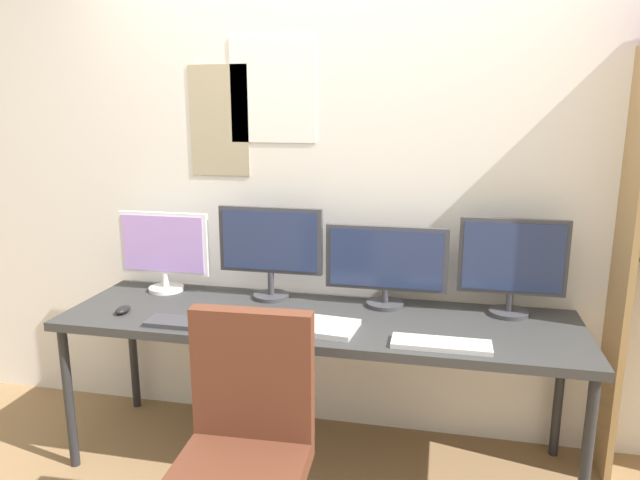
{
  "coord_description": "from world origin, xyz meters",
  "views": [
    {
      "loc": [
        0.54,
        -1.86,
        1.68
      ],
      "look_at": [
        0.0,
        0.65,
        1.09
      ],
      "focal_mm": 32.56,
      "sensor_mm": 36.0,
      "label": 1
    }
  ],
  "objects_px": {
    "keyboard_left": "(183,323)",
    "keyboard_right": "(441,344)",
    "monitor_center_left": "(270,246)",
    "computer_mouse": "(123,310)",
    "desk": "(318,326)",
    "laptop_closed": "(319,326)",
    "monitor_far_left": "(164,249)",
    "monitor_center_right": "(386,263)",
    "monitor_far_right": "(512,263)"
  },
  "relations": [
    {
      "from": "desk",
      "to": "computer_mouse",
      "type": "distance_m",
      "value": 0.91
    },
    {
      "from": "monitor_far_right",
      "to": "laptop_closed",
      "type": "height_order",
      "value": "monitor_far_right"
    },
    {
      "from": "monitor_center_left",
      "to": "keyboard_left",
      "type": "distance_m",
      "value": 0.58
    },
    {
      "from": "keyboard_right",
      "to": "monitor_center_right",
      "type": "bearing_deg",
      "value": 121.67
    },
    {
      "from": "monitor_center_left",
      "to": "computer_mouse",
      "type": "bearing_deg",
      "value": -149.43
    },
    {
      "from": "keyboard_left",
      "to": "keyboard_right",
      "type": "bearing_deg",
      "value": 0.0
    },
    {
      "from": "desk",
      "to": "laptop_closed",
      "type": "relative_size",
      "value": 7.38
    },
    {
      "from": "monitor_far_left",
      "to": "keyboard_right",
      "type": "height_order",
      "value": "monitor_far_left"
    },
    {
      "from": "keyboard_right",
      "to": "laptop_closed",
      "type": "relative_size",
      "value": 1.24
    },
    {
      "from": "computer_mouse",
      "to": "monitor_center_right",
      "type": "bearing_deg",
      "value": 16.96
    },
    {
      "from": "desk",
      "to": "monitor_center_right",
      "type": "xyz_separation_m",
      "value": [
        0.29,
        0.21,
        0.26
      ]
    },
    {
      "from": "monitor_far_right",
      "to": "computer_mouse",
      "type": "relative_size",
      "value": 4.99
    },
    {
      "from": "monitor_center_left",
      "to": "computer_mouse",
      "type": "height_order",
      "value": "monitor_center_left"
    },
    {
      "from": "keyboard_right",
      "to": "laptop_closed",
      "type": "distance_m",
      "value": 0.53
    },
    {
      "from": "desk",
      "to": "monitor_center_right",
      "type": "relative_size",
      "value": 4.06
    },
    {
      "from": "monitor_far_right",
      "to": "keyboard_left",
      "type": "bearing_deg",
      "value": -162.72
    },
    {
      "from": "keyboard_left",
      "to": "laptop_closed",
      "type": "xyz_separation_m",
      "value": [
        0.6,
        0.08,
        0.0
      ]
    },
    {
      "from": "desk",
      "to": "keyboard_left",
      "type": "height_order",
      "value": "keyboard_left"
    },
    {
      "from": "monitor_center_left",
      "to": "keyboard_right",
      "type": "distance_m",
      "value": 0.99
    },
    {
      "from": "monitor_center_right",
      "to": "desk",
      "type": "bearing_deg",
      "value": -143.52
    },
    {
      "from": "monitor_center_left",
      "to": "computer_mouse",
      "type": "distance_m",
      "value": 0.75
    },
    {
      "from": "desk",
      "to": "keyboard_right",
      "type": "bearing_deg",
      "value": -22.33
    },
    {
      "from": "monitor_center_right",
      "to": "keyboard_right",
      "type": "xyz_separation_m",
      "value": [
        0.27,
        -0.44,
        -0.2
      ]
    },
    {
      "from": "computer_mouse",
      "to": "monitor_far_left",
      "type": "bearing_deg",
      "value": 83.89
    },
    {
      "from": "monitor_far_left",
      "to": "keyboard_left",
      "type": "xyz_separation_m",
      "value": [
        0.3,
        -0.44,
        -0.22
      ]
    },
    {
      "from": "monitor_center_left",
      "to": "laptop_closed",
      "type": "bearing_deg",
      "value": -47.8
    },
    {
      "from": "desk",
      "to": "monitor_far_left",
      "type": "bearing_deg",
      "value": 166.16
    },
    {
      "from": "desk",
      "to": "monitor_center_left",
      "type": "xyz_separation_m",
      "value": [
        -0.29,
        0.21,
        0.32
      ]
    },
    {
      "from": "keyboard_right",
      "to": "monitor_far_left",
      "type": "bearing_deg",
      "value": 162.72
    },
    {
      "from": "monitor_far_right",
      "to": "laptop_closed",
      "type": "relative_size",
      "value": 1.5
    },
    {
      "from": "computer_mouse",
      "to": "desk",
      "type": "bearing_deg",
      "value": 9.45
    },
    {
      "from": "monitor_center_right",
      "to": "keyboard_right",
      "type": "height_order",
      "value": "monitor_center_right"
    },
    {
      "from": "monitor_center_right",
      "to": "computer_mouse",
      "type": "height_order",
      "value": "monitor_center_right"
    },
    {
      "from": "monitor_far_right",
      "to": "computer_mouse",
      "type": "height_order",
      "value": "monitor_far_right"
    },
    {
      "from": "monitor_far_left",
      "to": "monitor_far_right",
      "type": "bearing_deg",
      "value": 0.0
    },
    {
      "from": "monitor_far_left",
      "to": "laptop_closed",
      "type": "bearing_deg",
      "value": -21.85
    },
    {
      "from": "monitor_center_left",
      "to": "keyboard_left",
      "type": "height_order",
      "value": "monitor_center_left"
    },
    {
      "from": "monitor_far_left",
      "to": "monitor_far_right",
      "type": "height_order",
      "value": "monitor_far_right"
    },
    {
      "from": "monitor_center_left",
      "to": "laptop_closed",
      "type": "xyz_separation_m",
      "value": [
        0.33,
        -0.36,
        -0.25
      ]
    },
    {
      "from": "computer_mouse",
      "to": "laptop_closed",
      "type": "distance_m",
      "value": 0.94
    },
    {
      "from": "monitor_far_right",
      "to": "keyboard_left",
      "type": "distance_m",
      "value": 1.51
    },
    {
      "from": "monitor_center_right",
      "to": "monitor_far_right",
      "type": "distance_m",
      "value": 0.58
    },
    {
      "from": "monitor_far_left",
      "to": "computer_mouse",
      "type": "xyz_separation_m",
      "value": [
        -0.04,
        -0.36,
        -0.21
      ]
    },
    {
      "from": "monitor_center_left",
      "to": "monitor_far_right",
      "type": "height_order",
      "value": "monitor_center_left"
    },
    {
      "from": "monitor_center_right",
      "to": "computer_mouse",
      "type": "relative_size",
      "value": 6.06
    },
    {
      "from": "laptop_closed",
      "to": "monitor_far_left",
      "type": "bearing_deg",
      "value": 164.1
    },
    {
      "from": "computer_mouse",
      "to": "monitor_far_right",
      "type": "bearing_deg",
      "value": 11.62
    },
    {
      "from": "keyboard_left",
      "to": "keyboard_right",
      "type": "height_order",
      "value": "same"
    },
    {
      "from": "monitor_far_right",
      "to": "keyboard_right",
      "type": "xyz_separation_m",
      "value": [
        -0.3,
        -0.44,
        -0.24
      ]
    },
    {
      "from": "desk",
      "to": "keyboard_left",
      "type": "distance_m",
      "value": 0.61
    }
  ]
}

